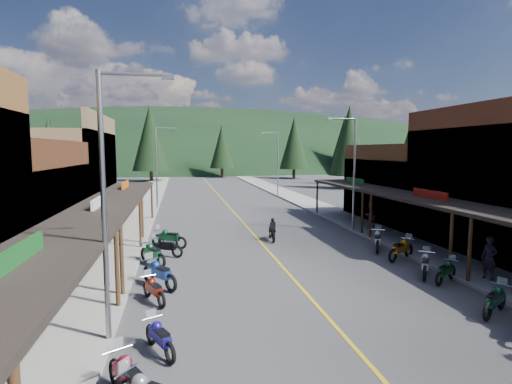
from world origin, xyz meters
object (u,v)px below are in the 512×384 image
bike_west_7 (159,272)px  streetlight_2 (352,169)px  pine_4 (294,143)px  bike_east_7 (426,263)px  shop_east_3 (413,190)px  pine_5 (345,141)px  pine_7 (52,143)px  streetlight_0 (109,195)px  pine_1 (84,143)px  pine_3 (222,147)px  bike_west_10 (169,237)px  shop_east_2 (509,189)px  bike_west_8 (153,252)px  pine_2 (150,138)px  bike_east_9 (378,239)px  pine_11 (349,140)px  bike_east_5 (495,299)px  bike_west_4 (129,377)px  pedestrian_east_a (489,258)px  shop_west_3 (47,183)px  pine_6 (409,147)px  pedestrian_east_b (370,215)px  bike_west_5 (160,336)px  bike_east_6 (446,270)px  bike_west_6 (154,289)px  pine_8 (49,148)px  pine_10 (96,144)px  bike_east_8 (401,248)px  streetlight_1 (158,163)px  rider_on_bike (272,231)px  bike_west_9 (165,246)px  pine_9 (354,146)px

bike_west_7 → streetlight_2: bearing=0.1°
pine_4 → bike_east_7: pine_4 is taller
shop_east_3 → streetlight_2: size_ratio=1.36×
pine_5 → pine_7: pine_5 is taller
shop_east_3 → streetlight_0: 27.05m
pine_1 → pine_3: bearing=-8.1°
pine_3 → bike_west_10: size_ratio=4.76×
shop_east_2 → bike_west_8: (-20.11, 0.49, -2.88)m
pine_2 → bike_west_8: bearing=-86.2°
pine_4 → bike_east_9: size_ratio=5.36×
pine_11 → bike_east_5: size_ratio=6.04×
bike_west_4 → pedestrian_east_a: pedestrian_east_a is taller
shop_west_3 → pine_6: size_ratio=0.99×
shop_west_3 → pine_5: (47.78, 60.70, 4.47)m
streetlight_0 → bike_west_8: bearing=85.6°
pine_1 → bike_west_8: (17.67, -67.81, -6.59)m
pine_5 → pine_11: 36.78m
pine_5 → bike_west_8: pine_5 is taller
pine_2 → pedestrian_east_b: pine_2 is taller
bike_west_5 → bike_east_6: (11.97, 3.95, 0.01)m
bike_west_6 → pedestrian_east_b: pedestrian_east_b is taller
streetlight_2 → bike_west_8: (-13.28, -5.81, -3.82)m
shop_west_3 → pine_2: size_ratio=0.78×
pine_8 → bike_east_5: size_ratio=4.87×
pine_10 → bike_east_8: bearing=-63.7°
pine_2 → shop_west_3: bearing=-94.6°
pine_8 → bike_east_5: (27.81, -46.43, -5.39)m
streetlight_1 → pedestrian_east_a: size_ratio=4.22×
pine_7 → pine_10: (14.00, -26.00, -0.45)m
bike_east_5 → bike_east_8: 7.08m
pine_7 → bike_west_7: size_ratio=5.36×
bike_west_6 → pine_6: bearing=26.8°
shop_east_3 → bike_east_6: 16.21m
bike_west_5 → bike_east_7: bearing=-2.9°
pine_10 → rider_on_bike: pine_10 is taller
bike_west_9 → pedestrian_east_b: bearing=-42.8°
pine_10 → bike_west_10: 46.52m
bike_west_7 → bike_east_6: size_ratio=1.22×
pine_7 → bike_west_10: 75.49m
shop_east_2 → pedestrian_east_b: size_ratio=5.73×
pine_3 → pine_6: same height
bike_west_8 → pedestrian_east_a: pedestrian_east_a is taller
pine_5 → shop_west_3: bearing=-128.2°
pine_4 → pine_8: 44.74m
pine_7 → bike_east_7: size_ratio=5.82×
streetlight_0 → streetlight_2: (13.90, 14.00, 0.00)m
pine_1 → bike_east_7: pine_1 is taller
pine_6 → pine_8: (-68.00, -24.00, -0.51)m
pine_9 → bike_west_10: bearing=-126.9°
streetlight_1 → pine_4: (24.95, 38.00, 2.78)m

